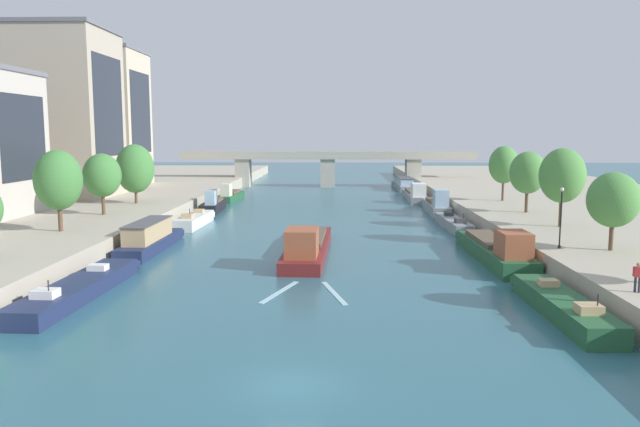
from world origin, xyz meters
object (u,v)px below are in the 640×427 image
moored_boat_right_second (495,249)px  tree_left_past_mid (135,169)px  moored_boat_right_near (562,305)px  tree_right_nearest (504,165)px  lamppost_right_bank (561,215)px  tree_left_nearest (58,180)px  tree_right_distant (562,176)px  tree_left_second (102,175)px  moored_boat_right_downstream (415,194)px  tree_right_second (613,200)px  moored_boat_right_end (453,223)px  moored_boat_right_gap_after (404,184)px  tree_right_past_mid (528,173)px  bridge_far (328,164)px  barge_midriver (307,245)px  moored_boat_left_gap_after (231,195)px  moored_boat_left_near (195,220)px  moored_boat_right_midway (437,206)px  person_on_quay (638,275)px  moored_boat_left_midway (150,238)px  moored_boat_left_lone (215,205)px

moored_boat_right_second → tree_left_past_mid: 45.07m
moored_boat_right_near → tree_right_nearest: size_ratio=1.82×
lamppost_right_bank → tree_left_nearest: bearing=170.4°
tree_right_distant → tree_left_second: bearing=170.9°
tree_left_nearest → tree_left_second: (-0.45, 11.17, -0.35)m
moored_boat_right_downstream → tree_right_second: (7.72, -52.44, 4.78)m
moored_boat_right_end → moored_boat_right_downstream: moored_boat_right_downstream is taller
moored_boat_right_gap_after → tree_right_past_mid: 49.99m
tree_right_second → lamppost_right_bank: size_ratio=1.27×
moored_boat_right_end → moored_boat_right_downstream: bearing=91.1°
moored_boat_right_end → bridge_far: size_ratio=0.22×
moored_boat_right_near → tree_right_distant: size_ratio=1.75×
moored_boat_right_downstream → tree_right_distant: 41.99m
barge_midriver → tree_right_past_mid: (23.06, 14.86, 5.34)m
moored_boat_left_gap_after → tree_right_nearest: (37.74, -17.03, 5.63)m
tree_right_second → tree_right_distant: tree_right_distant is taller
tree_left_nearest → tree_right_past_mid: 46.93m
moored_boat_left_near → tree_right_nearest: bearing=14.3°
tree_right_second → tree_left_nearest: bearing=170.2°
moored_boat_right_midway → person_on_quay: person_on_quay is taller
moored_boat_right_end → tree_left_nearest: bearing=-157.5°
moored_boat_left_midway → tree_left_second: (-7.88, 9.79, 4.94)m
moored_boat_left_midway → barge_midriver: bearing=-7.9°
tree_left_past_mid → lamppost_right_bank: (41.24, -28.66, -1.75)m
moored_boat_right_second → tree_right_distant: size_ratio=2.31×
barge_midriver → moored_boat_right_second: (15.55, -1.90, 0.09)m
moored_boat_left_gap_after → tree_right_distant: tree_right_distant is taller
moored_boat_right_downstream → moored_boat_right_gap_after: bearing=89.5°
moored_boat_left_midway → moored_boat_left_gap_after: size_ratio=1.12×
moored_boat_right_near → bridge_far: (-14.87, 86.30, 3.77)m
tree_left_nearest → tree_right_second: (44.25, -7.68, -0.77)m
tree_left_past_mid → lamppost_right_bank: 50.25m
tree_right_past_mid → lamppost_right_bank: (-3.92, -21.19, -1.80)m
moored_boat_left_gap_after → tree_left_past_mid: size_ratio=1.66×
moored_boat_left_lone → moored_boat_right_near: 55.43m
tree_right_past_mid → moored_boat_right_gap_after: bearing=99.3°
moored_boat_right_midway → tree_left_nearest: (-37.30, -28.28, 5.40)m
moored_boat_left_near → tree_right_distant: 39.26m
moored_boat_right_midway → tree_left_nearest: 47.12m
moored_boat_right_second → tree_right_second: tree_right_second is taller
tree_left_second → moored_boat_right_midway: bearing=24.4°
moored_boat_right_near → moored_boat_right_gap_after: bearing=90.4°
moored_boat_left_midway → tree_right_past_mid: 39.77m
tree_left_nearest → moored_boat_right_downstream: bearing=50.8°
moored_boat_right_midway → tree_left_nearest: size_ratio=1.88×
tree_left_nearest → moored_boat_left_gap_after: bearing=80.1°
moored_boat_right_near → tree_right_second: 13.35m
moored_boat_left_gap_after → moored_boat_right_second: bearing=-56.9°
tree_right_nearest → person_on_quay: 46.29m
barge_midriver → tree_right_distant: size_ratio=2.67×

